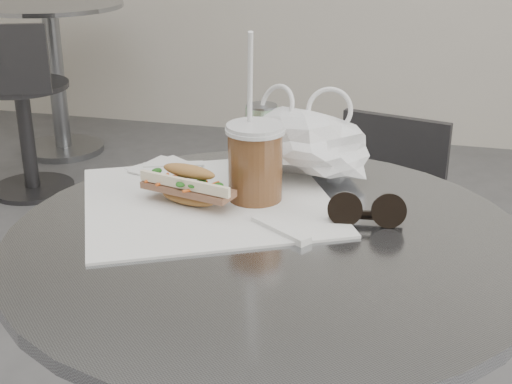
% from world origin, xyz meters
% --- Properties ---
extents(bg_table, '(0.70, 0.70, 0.74)m').
position_xyz_m(bg_table, '(-1.60, 2.40, 0.47)').
color(bg_table, slate).
rests_on(bg_table, ground).
extents(chair_far, '(0.36, 0.39, 0.68)m').
position_xyz_m(chair_far, '(0.09, 0.96, 0.30)').
color(chair_far, '#313033').
rests_on(chair_far, ground).
extents(bg_chair, '(0.42, 0.45, 0.76)m').
position_xyz_m(bg_chair, '(-1.45, 1.84, 0.34)').
color(bg_chair, '#313033').
rests_on(bg_chair, ground).
extents(sandwich_paper, '(0.51, 0.50, 0.00)m').
position_xyz_m(sandwich_paper, '(-0.12, 0.29, 0.74)').
color(sandwich_paper, white).
rests_on(sandwich_paper, cafe_table).
extents(banh_mi, '(0.20, 0.12, 0.06)m').
position_xyz_m(banh_mi, '(-0.14, 0.27, 0.77)').
color(banh_mi, '#AF7342').
rests_on(banh_mi, sandwich_paper).
extents(iced_coffee, '(0.09, 0.09, 0.27)m').
position_xyz_m(iced_coffee, '(-0.05, 0.32, 0.81)').
color(iced_coffee, brown).
rests_on(iced_coffee, cafe_table).
extents(sunglasses, '(0.12, 0.04, 0.05)m').
position_xyz_m(sunglasses, '(0.13, 0.27, 0.76)').
color(sunglasses, black).
rests_on(sunglasses, cafe_table).
extents(plastic_bag, '(0.26, 0.22, 0.11)m').
position_xyz_m(plastic_bag, '(-0.00, 0.45, 0.80)').
color(plastic_bag, white).
rests_on(plastic_bag, cafe_table).
extents(napkin_stack, '(0.15, 0.15, 0.01)m').
position_xyz_m(napkin_stack, '(-0.23, 0.40, 0.74)').
color(napkin_stack, white).
rests_on(napkin_stack, cafe_table).
extents(drink_can, '(0.06, 0.06, 0.11)m').
position_xyz_m(drink_can, '(-0.08, 0.49, 0.80)').
color(drink_can, '#5DA05F').
rests_on(drink_can, cafe_table).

